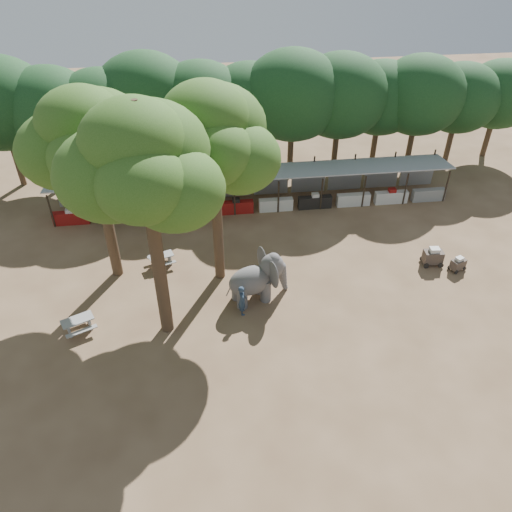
{
  "coord_description": "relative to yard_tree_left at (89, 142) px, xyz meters",
  "views": [
    {
      "loc": [
        -3.75,
        -16.97,
        18.48
      ],
      "look_at": [
        -1.0,
        5.0,
        2.0
      ],
      "focal_mm": 35.0,
      "sensor_mm": 36.0,
      "label": 1
    }
  ],
  "objects": [
    {
      "name": "backdrop_trees",
      "position": [
        9.13,
        11.81,
        -2.69
      ],
      "size": [
        46.46,
        5.95,
        8.33
      ],
      "color": "#332316",
      "rests_on": "ground"
    },
    {
      "name": "ground",
      "position": [
        9.13,
        -7.19,
        -8.2
      ],
      "size": [
        100.0,
        100.0,
        0.0
      ],
      "primitive_type": "plane",
      "color": "brown",
      "rests_on": "ground"
    },
    {
      "name": "yard_tree_center",
      "position": [
        3.0,
        -5.0,
        1.01
      ],
      "size": [
        7.1,
        6.9,
        12.04
      ],
      "color": "#332316",
      "rests_on": "ground"
    },
    {
      "name": "yard_tree_left",
      "position": [
        0.0,
        0.0,
        0.0
      ],
      "size": [
        7.1,
        6.9,
        11.02
      ],
      "color": "#332316",
      "rests_on": "ground"
    },
    {
      "name": "elephant",
      "position": [
        8.12,
        -3.34,
        -6.83
      ],
      "size": [
        3.68,
        2.69,
        2.73
      ],
      "rotation": [
        0.0,
        0.0,
        0.29
      ],
      "color": "#494746",
      "rests_on": "ground"
    },
    {
      "name": "cart_back",
      "position": [
        18.93,
        -1.67,
        -7.61
      ],
      "size": [
        1.28,
        0.89,
        1.2
      ],
      "rotation": [
        0.0,
        0.0,
        -0.08
      ],
      "color": "#392E28",
      "rests_on": "ground"
    },
    {
      "name": "cart_front",
      "position": [
        20.22,
        -2.38,
        -7.75
      ],
      "size": [
        1.1,
        0.92,
        0.92
      ],
      "rotation": [
        0.0,
        0.0,
        0.38
      ],
      "color": "#392E28",
      "rests_on": "ground"
    },
    {
      "name": "handler",
      "position": [
        7.11,
        -4.52,
        -7.29
      ],
      "size": [
        0.47,
        0.68,
        1.82
      ],
      "primitive_type": "imported",
      "rotation": [
        0.0,
        0.0,
        1.62
      ],
      "color": "#26384C",
      "rests_on": "ground"
    },
    {
      "name": "vendor_stalls",
      "position": [
        9.13,
        6.65,
        -7.02
      ],
      "size": [
        28.0,
        2.99,
        2.8
      ],
      "color": "gray",
      "rests_on": "ground"
    },
    {
      "name": "picnic_table_far",
      "position": [
        2.71,
        0.29,
        -7.73
      ],
      "size": [
        1.78,
        1.69,
        0.72
      ],
      "rotation": [
        0.0,
        0.0,
        0.33
      ],
      "color": "gray",
      "rests_on": "ground"
    },
    {
      "name": "picnic_table_near",
      "position": [
        -1.36,
        -4.79,
        -7.69
      ],
      "size": [
        2.01,
        1.94,
        0.79
      ],
      "rotation": [
        0.0,
        0.0,
        0.43
      ],
      "color": "gray",
      "rests_on": "ground"
    },
    {
      "name": "yard_tree_back",
      "position": [
        6.0,
        -1.0,
        0.34
      ],
      "size": [
        7.1,
        6.9,
        11.36
      ],
      "color": "#332316",
      "rests_on": "ground"
    }
  ]
}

